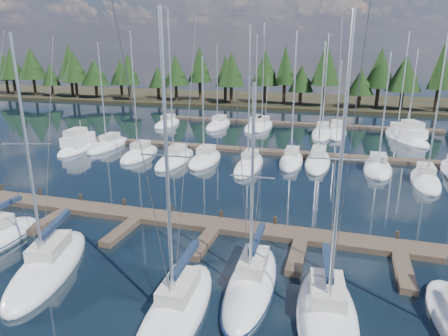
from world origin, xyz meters
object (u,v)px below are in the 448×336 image
(motor_yacht_left, at_px, (79,146))
(front_sailboat_4, at_px, (252,284))
(motor_yacht_right, at_px, (409,137))
(front_sailboat_3, at_px, (177,310))
(front_sailboat_5, at_px, (327,314))
(main_dock, at_px, (214,229))
(front_sailboat_2, at_px, (49,266))

(motor_yacht_left, bearing_deg, front_sailboat_4, -40.31)
(motor_yacht_right, bearing_deg, front_sailboat_3, -109.75)
(motor_yacht_right, bearing_deg, front_sailboat_4, -107.54)
(front_sailboat_3, relative_size, front_sailboat_5, 1.01)
(front_sailboat_3, height_order, motor_yacht_right, front_sailboat_3)
(front_sailboat_5, bearing_deg, main_dock, 136.91)
(front_sailboat_2, xyz_separation_m, front_sailboat_3, (8.67, -1.63, 0.01))
(front_sailboat_4, bearing_deg, front_sailboat_3, -132.13)
(front_sailboat_2, relative_size, front_sailboat_4, 1.19)
(front_sailboat_2, distance_m, motor_yacht_left, 30.12)
(front_sailboat_2, relative_size, motor_yacht_right, 1.40)
(main_dock, height_order, motor_yacht_right, motor_yacht_right)
(front_sailboat_2, bearing_deg, front_sailboat_5, 0.50)
(front_sailboat_5, height_order, motor_yacht_left, front_sailboat_5)
(front_sailboat_2, relative_size, front_sailboat_3, 0.95)
(front_sailboat_4, bearing_deg, main_dock, 123.93)
(main_dock, relative_size, front_sailboat_5, 3.04)
(front_sailboat_5, relative_size, motor_yacht_left, 1.59)
(front_sailboat_3, relative_size, motor_yacht_left, 1.61)
(front_sailboat_3, height_order, motor_yacht_left, front_sailboat_3)
(front_sailboat_3, relative_size, front_sailboat_4, 1.25)
(front_sailboat_5, bearing_deg, front_sailboat_3, -165.63)
(motor_yacht_left, bearing_deg, motor_yacht_right, 22.81)
(main_dock, bearing_deg, front_sailboat_4, -56.07)
(motor_yacht_right, bearing_deg, motor_yacht_left, -157.19)
(front_sailboat_5, relative_size, motor_yacht_right, 1.46)
(front_sailboat_3, distance_m, front_sailboat_5, 7.09)
(front_sailboat_2, xyz_separation_m, motor_yacht_right, (24.50, 42.48, 0.23))
(main_dock, xyz_separation_m, front_sailboat_3, (1.14, -9.25, 0.10))
(front_sailboat_2, xyz_separation_m, front_sailboat_5, (15.54, 0.13, 0.01))
(front_sailboat_4, relative_size, motor_yacht_left, 1.28)
(front_sailboat_5, bearing_deg, motor_yacht_left, 141.72)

